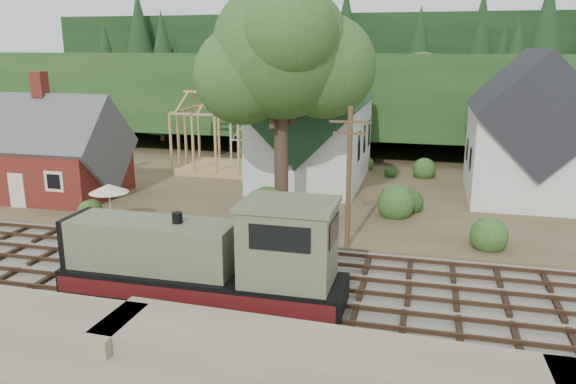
# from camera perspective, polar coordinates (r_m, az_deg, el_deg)

# --- Properties ---
(ground) EXTENTS (140.00, 140.00, 0.00)m
(ground) POSITION_cam_1_polar(r_m,az_deg,el_deg) (28.49, -9.82, -8.39)
(ground) COLOR #384C1E
(ground) RESTS_ON ground
(embankment) EXTENTS (64.00, 5.00, 1.60)m
(embankment) POSITION_cam_1_polar(r_m,az_deg,el_deg) (21.86, -19.18, -16.57)
(embankment) COLOR #7F7259
(embankment) RESTS_ON ground
(railroad_bed) EXTENTS (64.00, 11.00, 0.16)m
(railroad_bed) POSITION_cam_1_polar(r_m,az_deg,el_deg) (28.45, -9.83, -8.25)
(railroad_bed) COLOR #726B5B
(railroad_bed) RESTS_ON ground
(village_flat) EXTENTS (64.00, 26.00, 0.30)m
(village_flat) POSITION_cam_1_polar(r_m,az_deg,el_deg) (44.62, -0.53, 0.50)
(village_flat) COLOR brown
(village_flat) RESTS_ON ground
(hillside) EXTENTS (70.00, 28.96, 12.74)m
(hillside) POSITION_cam_1_polar(r_m,az_deg,el_deg) (67.68, 4.63, 5.18)
(hillside) COLOR #1E3F19
(hillside) RESTS_ON ground
(ridge) EXTENTS (80.00, 20.00, 12.00)m
(ridge) POSITION_cam_1_polar(r_m,az_deg,el_deg) (83.33, 6.49, 6.91)
(ridge) COLOR black
(ridge) RESTS_ON ground
(depot) EXTENTS (10.80, 7.41, 9.00)m
(depot) POSITION_cam_1_polar(r_m,az_deg,el_deg) (44.76, -23.25, 3.36)
(depot) COLOR #5A1414
(depot) RESTS_ON village_flat
(church) EXTENTS (8.40, 15.17, 13.00)m
(church) POSITION_cam_1_polar(r_m,az_deg,el_deg) (44.84, 2.49, 7.10)
(church) COLOR silver
(church) RESTS_ON village_flat
(farmhouse) EXTENTS (8.40, 10.80, 10.60)m
(farmhouse) POSITION_cam_1_polar(r_m,az_deg,el_deg) (43.88, 23.31, 5.35)
(farmhouse) COLOR silver
(farmhouse) RESTS_ON village_flat
(timber_frame) EXTENTS (8.20, 6.20, 6.99)m
(timber_frame) POSITION_cam_1_polar(r_m,az_deg,el_deg) (49.52, -6.12, 5.51)
(timber_frame) COLOR tan
(timber_frame) RESTS_ON village_flat
(lattice_tower) EXTENTS (3.20, 3.20, 12.12)m
(lattice_tower) POSITION_cam_1_polar(r_m,az_deg,el_deg) (54.58, -4.10, 13.53)
(lattice_tower) COLOR silver
(lattice_tower) RESTS_ON village_flat
(big_tree) EXTENTS (10.90, 8.40, 14.70)m
(big_tree) POSITION_cam_1_polar(r_m,az_deg,el_deg) (35.08, -0.41, 13.28)
(big_tree) COLOR #38281E
(big_tree) RESTS_ON village_flat
(telegraph_pole_near) EXTENTS (2.20, 0.28, 8.00)m
(telegraph_pole_near) POSITION_cam_1_polar(r_m,az_deg,el_deg) (30.11, 6.20, 1.51)
(telegraph_pole_near) COLOR #4C331E
(telegraph_pole_near) RESTS_ON ground
(locomotive) EXTENTS (12.17, 3.04, 4.86)m
(locomotive) POSITION_cam_1_polar(r_m,az_deg,el_deg) (24.25, -7.77, -7.01)
(locomotive) COLOR black
(locomotive) RESTS_ON railroad_bed
(car_blue) EXTENTS (2.81, 3.67, 1.17)m
(car_blue) POSITION_cam_1_polar(r_m,az_deg,el_deg) (43.74, -18.27, 0.45)
(car_blue) COLOR #5A8EC1
(car_blue) RESTS_ON village_flat
(patio_set) EXTENTS (2.36, 2.36, 2.62)m
(patio_set) POSITION_cam_1_polar(r_m,az_deg,el_deg) (35.80, -17.73, 0.18)
(patio_set) COLOR silver
(patio_set) RESTS_ON village_flat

